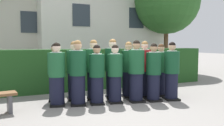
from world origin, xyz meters
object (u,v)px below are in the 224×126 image
at_px(student_rear_row_4, 128,71).
at_px(student_in_red_blazer, 145,70).
at_px(student_rear_row_0, 55,74).
at_px(student_rear_row_6, 161,71).
at_px(student_front_row_0, 57,76).
at_px(student_front_row_2, 97,76).
at_px(student_rear_row_3, 113,70).
at_px(student_front_row_3, 115,75).
at_px(student_rear_row_2, 94,71).
at_px(student_rear_row_1, 74,72).
at_px(student_front_row_4, 136,72).
at_px(student_front_row_5, 153,73).
at_px(student_front_row_6, 172,72).
at_px(student_front_row_1, 78,74).

xyz_separation_m(student_rear_row_4, student_in_red_blazer, (0.49, -0.11, 0.01)).
xyz_separation_m(student_rear_row_0, student_rear_row_6, (3.07, -0.66, -0.00)).
relative_size(student_front_row_0, student_front_row_2, 1.04).
distance_m(student_front_row_0, student_in_red_blazer, 2.63).
xyz_separation_m(student_rear_row_4, student_rear_row_6, (1.00, -0.22, -0.03)).
relative_size(student_front_row_0, student_rear_row_3, 0.94).
xyz_separation_m(student_front_row_3, student_rear_row_2, (-0.37, 0.65, 0.07)).
distance_m(student_front_row_2, student_rear_row_3, 0.82).
relative_size(student_rear_row_0, student_rear_row_4, 0.96).
xyz_separation_m(student_rear_row_1, student_rear_row_3, (1.08, -0.26, 0.03)).
distance_m(student_front_row_3, student_in_red_blazer, 1.20).
bearing_deg(student_rear_row_4, student_rear_row_6, -12.64).
height_order(student_front_row_4, student_rear_row_3, student_rear_row_3).
height_order(student_rear_row_0, student_in_red_blazer, student_in_red_blazer).
bearing_deg(student_rear_row_1, student_rear_row_2, -14.78).
bearing_deg(student_front_row_5, student_rear_row_6, 39.05).
bearing_deg(student_front_row_3, student_rear_row_2, 119.37).
height_order(student_rear_row_0, student_rear_row_4, student_rear_row_4).
relative_size(student_front_row_6, student_rear_row_6, 1.03).
height_order(student_front_row_2, student_rear_row_1, student_rear_row_1).
distance_m(student_rear_row_2, student_in_red_blazer, 1.55).
bearing_deg(student_front_row_1, student_rear_row_4, 9.93).
height_order(student_front_row_4, student_in_red_blazer, student_front_row_4).
xyz_separation_m(student_front_row_2, student_rear_row_2, (0.13, 0.59, 0.07)).
relative_size(student_front_row_3, student_front_row_5, 0.98).
height_order(student_front_row_2, student_rear_row_0, student_rear_row_0).
bearing_deg(student_front_row_2, student_front_row_4, -10.29).
bearing_deg(student_rear_row_3, student_front_row_3, -108.13).
height_order(student_front_row_1, student_rear_row_2, student_rear_row_2).
bearing_deg(student_rear_row_6, student_in_red_blazer, 167.54).
bearing_deg(student_rear_row_1, student_rear_row_4, -11.97).
bearing_deg(student_front_row_6, student_in_red_blazer, 122.66).
height_order(student_rear_row_2, student_rear_row_6, student_rear_row_2).
xyz_separation_m(student_front_row_0, student_front_row_5, (2.55, -0.57, -0.01)).
distance_m(student_front_row_0, student_rear_row_6, 3.15).
xyz_separation_m(student_front_row_3, student_front_row_6, (1.60, -0.35, 0.04)).
bearing_deg(student_rear_row_4, student_front_row_4, -97.52).
distance_m(student_front_row_5, student_in_red_blazer, 0.60).
distance_m(student_front_row_2, student_rear_row_2, 0.60).
height_order(student_front_row_2, student_rear_row_6, student_rear_row_6).
relative_size(student_rear_row_3, student_in_red_blazer, 1.04).
distance_m(student_front_row_5, student_rear_row_0, 2.73).
distance_m(student_front_row_0, student_front_row_6, 3.16).
bearing_deg(student_front_row_1, student_rear_row_2, 38.01).
height_order(student_rear_row_0, student_rear_row_3, student_rear_row_3).
height_order(student_rear_row_2, student_rear_row_3, student_rear_row_3).
xyz_separation_m(student_front_row_2, student_front_row_3, (0.50, -0.07, -0.00)).
height_order(student_rear_row_2, student_in_red_blazer, student_rear_row_2).
height_order(student_front_row_1, student_front_row_3, student_front_row_1).
bearing_deg(student_rear_row_4, student_rear_row_2, 169.52).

